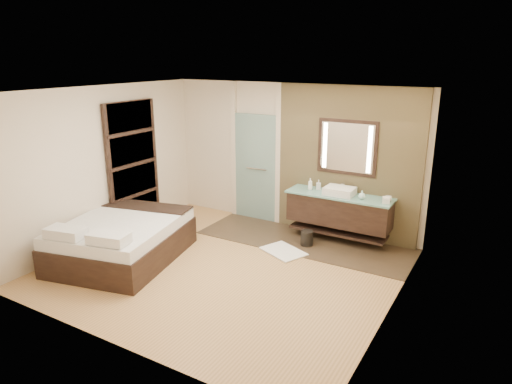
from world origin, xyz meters
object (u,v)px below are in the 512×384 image
Objects in this scene: vanity at (339,210)px; mirror_unit at (347,147)px; bed at (122,240)px; waste_bin at (307,238)px.

vanity is 1.75× the size of mirror_unit.
bed is 8.80× the size of waste_bin.
mirror_unit is 0.45× the size of bed.
waste_bin is (-0.38, -0.47, -0.45)m from vanity.
vanity is 1.10m from mirror_unit.
mirror_unit is 3.93× the size of waste_bin.
mirror_unit reaches higher than bed.
vanity is 3.69m from bed.
vanity is at bearing 29.06° from bed.
waste_bin is (2.36, 1.98, -0.19)m from bed.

